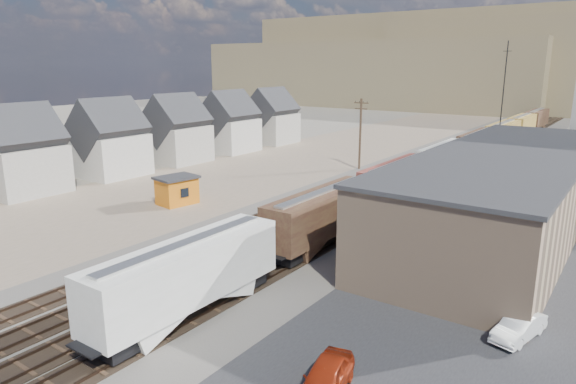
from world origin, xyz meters
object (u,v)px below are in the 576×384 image
Objects in this scene: utility_pole_north at (360,132)px; freight_train at (464,151)px; parked_car_red at (326,379)px; parked_car_white at (519,328)px; maintenance_shed at (177,190)px.

freight_train is at bearing 32.44° from utility_pole_north.
parked_car_red is at bearing -64.14° from utility_pole_north.
parked_car_red is 1.10× the size of parked_car_white.
maintenance_shed reaches higher than parked_car_white.
parked_car_red reaches higher than parked_car_white.
utility_pole_north is at bearing 142.06° from parked_car_white.
maintenance_shed is 1.15× the size of parked_car_white.
utility_pole_north is 52.39m from parked_car_red.
freight_train is 47.57m from parked_car_white.
freight_train is 14.79m from utility_pole_north.
maintenance_shed is 35.48m from parked_car_red.
utility_pole_north reaches higher than freight_train.
utility_pole_north is at bearing 103.59° from parked_car_red.
maintenance_shed is (-7.26, -28.08, -3.73)m from utility_pole_north.
maintenance_shed is 1.04× the size of parked_car_red.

